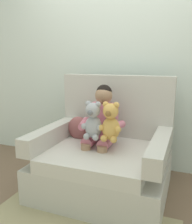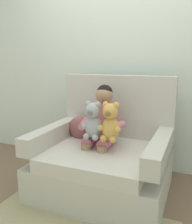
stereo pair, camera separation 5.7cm
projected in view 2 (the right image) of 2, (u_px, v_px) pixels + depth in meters
name	position (u px, v px, depth m)	size (l,w,h in m)	color
ground_plane	(103.00, 191.00, 2.38)	(8.00, 8.00, 0.00)	brown
back_wall	(127.00, 57.00, 2.80)	(6.00, 0.10, 2.60)	silver
armchair	(105.00, 158.00, 2.37)	(1.20, 1.01, 1.11)	#BCB7AD
seated_child	(102.00, 123.00, 2.34)	(0.45, 0.39, 0.82)	#C66B7F
plush_grey	(93.00, 121.00, 2.18)	(0.21, 0.17, 0.35)	#9E9EA3
plush_honey	(110.00, 123.00, 2.12)	(0.21, 0.17, 0.35)	gold
throw_pillow	(80.00, 129.00, 2.57)	(0.26, 0.12, 0.26)	#8C4C4C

